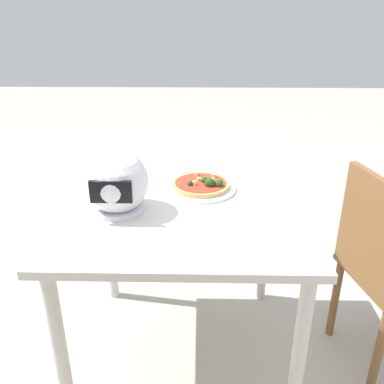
{
  "coord_description": "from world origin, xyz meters",
  "views": [
    {
      "loc": [
        -0.07,
        1.45,
        1.47
      ],
      "look_at": [
        -0.03,
        -0.07,
        0.79
      ],
      "focal_mm": 38.44,
      "sensor_mm": 36.0,
      "label": 1
    }
  ],
  "objects_px": {
    "pizza": "(202,184)",
    "motorcycle_helmet": "(117,183)",
    "chair_side": "(384,265)",
    "dining_table": "(183,226)"
  },
  "relations": [
    {
      "from": "dining_table",
      "to": "motorcycle_helmet",
      "type": "bearing_deg",
      "value": 14.41
    },
    {
      "from": "pizza",
      "to": "chair_side",
      "type": "xyz_separation_m",
      "value": [
        -0.76,
        0.16,
        -0.29
      ]
    },
    {
      "from": "dining_table",
      "to": "pizza",
      "type": "distance_m",
      "value": 0.2
    },
    {
      "from": "dining_table",
      "to": "motorcycle_helmet",
      "type": "distance_m",
      "value": 0.33
    },
    {
      "from": "dining_table",
      "to": "chair_side",
      "type": "relative_size",
      "value": 1.04
    },
    {
      "from": "pizza",
      "to": "chair_side",
      "type": "bearing_deg",
      "value": 168.28
    },
    {
      "from": "pizza",
      "to": "motorcycle_helmet",
      "type": "height_order",
      "value": "motorcycle_helmet"
    },
    {
      "from": "pizza",
      "to": "dining_table",
      "type": "bearing_deg",
      "value": 62.34
    },
    {
      "from": "pizza",
      "to": "motorcycle_helmet",
      "type": "xyz_separation_m",
      "value": [
        0.31,
        0.2,
        0.09
      ]
    },
    {
      "from": "dining_table",
      "to": "pizza",
      "type": "relative_size",
      "value": 3.82
    }
  ]
}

